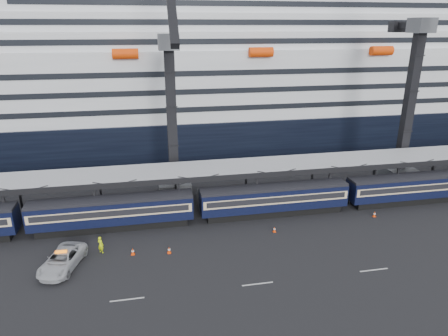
# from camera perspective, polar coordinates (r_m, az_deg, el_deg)

# --- Properties ---
(ground) EXTENTS (260.00, 260.00, 0.00)m
(ground) POSITION_cam_1_polar(r_m,az_deg,el_deg) (47.47, 20.25, -10.59)
(ground) COLOR black
(ground) RESTS_ON ground
(train) EXTENTS (133.05, 3.00, 4.05)m
(train) POSITION_cam_1_polar(r_m,az_deg,el_deg) (52.48, 10.66, -3.99)
(train) COLOR black
(train) RESTS_ON ground
(canopy) EXTENTS (130.00, 6.25, 5.53)m
(canopy) POSITION_cam_1_polar(r_m,az_deg,el_deg) (56.59, 13.80, 0.85)
(canopy) COLOR #9FA1A7
(canopy) RESTS_ON ground
(cruise_ship) EXTENTS (214.09, 28.84, 34.00)m
(cruise_ship) POSITION_cam_1_polar(r_m,az_deg,el_deg) (84.15, 4.44, 12.36)
(cruise_ship) COLOR black
(cruise_ship) RESTS_ON ground
(crane_dark_near) EXTENTS (4.50, 17.75, 35.08)m
(crane_dark_near) POSITION_cam_1_polar(r_m,az_deg,el_deg) (54.34, -7.49, 7.79)
(crane_dark_near) COLOR #45484C
(crane_dark_near) RESTS_ON ground
(crane_dark_mid) EXTENTS (4.50, 18.24, 39.64)m
(crane_dark_mid) POSITION_cam_1_polar(r_m,az_deg,el_deg) (65.28, 25.31, 9.36)
(crane_dark_mid) COLOR #45484C
(crane_dark_mid) RESTS_ON ground
(pickup_truck) EXTENTS (4.57, 6.91, 1.76)m
(pickup_truck) POSITION_cam_1_polar(r_m,az_deg,el_deg) (43.95, -22.10, -12.09)
(pickup_truck) COLOR #B3B5BB
(pickup_truck) RESTS_ON ground
(worker) EXTENTS (0.83, 0.78, 1.90)m
(worker) POSITION_cam_1_polar(r_m,az_deg,el_deg) (45.22, -17.22, -10.42)
(worker) COLOR #DCFF0D
(worker) RESTS_ON ground
(traffic_cone_b) EXTENTS (0.40, 0.40, 0.80)m
(traffic_cone_b) POSITION_cam_1_polar(r_m,az_deg,el_deg) (44.27, -12.90, -11.52)
(traffic_cone_b) COLOR #FD4108
(traffic_cone_b) RESTS_ON ground
(traffic_cone_c) EXTENTS (0.40, 0.40, 0.80)m
(traffic_cone_c) POSITION_cam_1_polar(r_m,az_deg,el_deg) (43.84, -7.85, -11.50)
(traffic_cone_c) COLOR #FD4108
(traffic_cone_c) RESTS_ON ground
(traffic_cone_d) EXTENTS (0.35, 0.35, 0.71)m
(traffic_cone_d) POSITION_cam_1_polar(r_m,az_deg,el_deg) (47.86, 7.22, -8.68)
(traffic_cone_d) COLOR #FD4108
(traffic_cone_d) RESTS_ON ground
(traffic_cone_e) EXTENTS (0.38, 0.38, 0.77)m
(traffic_cone_e) POSITION_cam_1_polar(r_m,az_deg,el_deg) (54.52, 20.70, -6.16)
(traffic_cone_e) COLOR #FD4108
(traffic_cone_e) RESTS_ON ground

